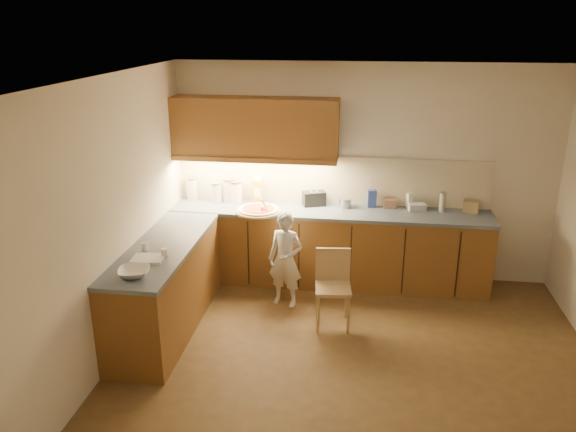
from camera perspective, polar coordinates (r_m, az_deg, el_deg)
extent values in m
plane|color=#543B1C|center=(5.49, 6.79, -14.50)|extent=(4.50, 4.50, 0.00)
cube|color=beige|center=(6.79, 7.66, 4.30)|extent=(4.50, 0.04, 2.60)
cube|color=beige|center=(3.10, 6.77, -15.01)|extent=(4.50, 0.04, 2.60)
cube|color=beige|center=(5.38, -17.32, -0.47)|extent=(0.04, 4.00, 2.60)
cube|color=white|center=(4.59, 8.09, 13.62)|extent=(4.50, 4.00, 0.04)
cube|color=brown|center=(6.79, 4.14, -3.24)|extent=(3.75, 0.60, 0.88)
cube|color=brown|center=(5.93, -12.25, -7.15)|extent=(0.60, 2.00, 0.88)
cube|color=#4B596B|center=(6.63, 4.23, 0.43)|extent=(3.77, 0.62, 0.04)
cube|color=#4B596B|center=(5.75, -12.57, -3.04)|extent=(0.62, 2.02, 0.04)
cube|color=black|center=(6.78, -9.04, -3.50)|extent=(0.02, 0.01, 0.80)
cube|color=black|center=(6.63, -4.05, -3.81)|extent=(0.02, 0.01, 0.80)
cube|color=black|center=(6.54, 1.11, -4.10)|extent=(0.02, 0.01, 0.80)
cube|color=black|center=(6.51, 6.38, -4.37)|extent=(0.02, 0.01, 0.80)
cube|color=black|center=(6.53, 11.66, -4.59)|extent=(0.02, 0.01, 0.80)
cube|color=black|center=(6.60, 16.88, -4.78)|extent=(0.02, 0.01, 0.80)
cube|color=beige|center=(6.81, 4.46, 3.67)|extent=(3.75, 0.02, 0.58)
cube|color=brown|center=(6.62, -3.37, 8.93)|extent=(1.95, 0.35, 0.70)
cube|color=brown|center=(6.53, -3.61, 5.63)|extent=(1.95, 0.02, 0.06)
cylinder|color=tan|center=(6.55, -3.02, 0.50)|extent=(0.53, 0.53, 0.02)
cylinder|color=beige|center=(6.54, -3.03, 0.67)|extent=(0.47, 0.47, 0.02)
cylinder|color=red|center=(6.53, -3.03, 0.78)|extent=(0.37, 0.37, 0.01)
sphere|color=white|center=(6.48, -2.55, 0.84)|extent=(0.07, 0.07, 0.07)
cylinder|color=white|center=(6.40, -2.28, 0.92)|extent=(0.09, 0.11, 0.21)
imported|color=silver|center=(6.21, -0.25, -4.46)|extent=(0.44, 0.34, 1.08)
cylinder|color=tan|center=(5.81, 3.07, -9.96)|extent=(0.03, 0.03, 0.41)
cylinder|color=tan|center=(5.82, 6.14, -9.97)|extent=(0.03, 0.03, 0.41)
cylinder|color=tan|center=(6.08, 3.03, -8.54)|extent=(0.03, 0.03, 0.41)
cylinder|color=tan|center=(6.09, 5.95, -8.56)|extent=(0.03, 0.03, 0.41)
cube|color=tan|center=(5.84, 4.61, -7.34)|extent=(0.40, 0.40, 0.04)
cube|color=tan|center=(5.91, 4.59, -4.89)|extent=(0.36, 0.07, 0.36)
imported|color=white|center=(5.11, -15.38, -5.53)|extent=(0.34, 0.34, 0.07)
cylinder|color=beige|center=(7.07, -9.73, 2.71)|extent=(0.13, 0.13, 0.27)
cylinder|color=gray|center=(7.03, -9.80, 3.81)|extent=(0.14, 0.14, 0.02)
cylinder|color=beige|center=(6.93, -7.31, 2.35)|extent=(0.13, 0.13, 0.23)
cylinder|color=gray|center=(6.89, -7.36, 3.35)|extent=(0.14, 0.14, 0.02)
cylinder|color=silver|center=(6.93, -6.03, 2.57)|extent=(0.15, 0.15, 0.27)
cylinder|color=gray|center=(6.89, -6.07, 3.73)|extent=(0.16, 0.16, 0.02)
cylinder|color=white|center=(6.91, -5.34, 2.43)|extent=(0.16, 0.16, 0.25)
cylinder|color=gray|center=(6.87, -5.38, 3.50)|extent=(0.17, 0.17, 0.02)
cube|color=gold|center=(6.86, -3.10, 2.51)|extent=(0.13, 0.12, 0.28)
cube|color=white|center=(6.82, -3.12, 3.84)|extent=(0.08, 0.07, 0.05)
cube|color=black|center=(6.76, 2.66, 1.79)|extent=(0.30, 0.23, 0.17)
cube|color=#A2A2A7|center=(6.73, 2.40, 2.48)|extent=(0.07, 0.12, 0.00)
cube|color=#A2A2A7|center=(6.75, 2.94, 2.52)|extent=(0.07, 0.12, 0.00)
cylinder|color=#A2A1A6|center=(6.72, 5.82, 1.30)|extent=(0.14, 0.14, 0.11)
cylinder|color=#A2A1A6|center=(6.70, 5.84, 1.77)|extent=(0.15, 0.15, 0.01)
cube|color=#374DA7|center=(6.76, 8.51, 1.77)|extent=(0.12, 0.09, 0.21)
cube|color=#9B7153|center=(6.79, 10.31, 1.26)|extent=(0.15, 0.11, 0.11)
cube|color=white|center=(6.81, 12.24, 1.52)|extent=(0.08, 0.08, 0.18)
cube|color=silver|center=(6.78, 12.94, 0.93)|extent=(0.22, 0.18, 0.08)
cylinder|color=beige|center=(6.76, 15.41, 1.31)|extent=(0.07, 0.07, 0.22)
cylinder|color=tan|center=(6.73, 15.49, 2.26)|extent=(0.08, 0.08, 0.01)
cube|color=tan|center=(6.87, 18.10, 0.94)|extent=(0.20, 0.18, 0.14)
cube|color=silver|center=(5.42, -14.04, -4.21)|extent=(0.31, 0.25, 0.02)
cylinder|color=silver|center=(5.62, -14.36, -3.03)|extent=(0.08, 0.08, 0.08)
cylinder|color=white|center=(5.44, -12.46, -3.66)|extent=(0.07, 0.07, 0.08)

